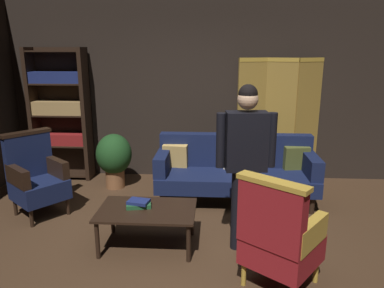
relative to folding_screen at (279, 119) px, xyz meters
The scene contains 12 objects.
ground_plane 2.75m from the folding_screen, 118.84° to the right, with size 10.00×10.00×0.00m, color #3D2819.
back_wall 1.32m from the folding_screen, behind, with size 7.20×0.10×2.80m, color black.
folding_screen is the anchor object (origin of this frame).
bookshelf 3.39m from the folding_screen, behind, with size 0.90×0.32×2.05m.
velvet_couch 1.18m from the folding_screen, 130.86° to the right, with size 2.12×0.78×0.88m.
coffee_table 2.76m from the folding_screen, 128.27° to the right, with size 1.00×0.64×0.42m.
armchair_gilt_accent 2.80m from the folding_screen, 98.81° to the right, with size 0.81×0.81×1.04m.
armchair_wing_left 3.51m from the folding_screen, 156.06° to the right, with size 0.81×0.81×1.04m.
standing_figure 2.19m from the folding_screen, 107.86° to the right, with size 0.59×0.25×1.70m.
potted_plant 2.56m from the folding_screen, 169.74° to the right, with size 0.52×0.52×0.82m.
book_green_cloth 2.77m from the folding_screen, 130.42° to the right, with size 0.25×0.15×0.04m, color #1E4C28.
book_navy_cloth 2.76m from the folding_screen, 130.42° to the right, with size 0.21×0.15×0.03m, color navy.
Camera 1 is at (0.26, -3.30, 2.02)m, focal length 34.18 mm.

